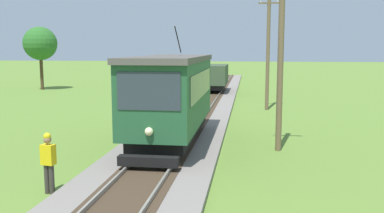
{
  "coord_description": "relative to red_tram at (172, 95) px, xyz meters",
  "views": [
    {
      "loc": [
        3.19,
        -2.11,
        4.14
      ],
      "look_at": [
        0.63,
        16.5,
        1.49
      ],
      "focal_mm": 38.75,
      "sensor_mm": 36.0,
      "label": 1
    }
  ],
  "objects": [
    {
      "name": "red_tram",
      "position": [
        0.0,
        0.0,
        0.0
      ],
      "size": [
        2.6,
        8.54,
        4.79
      ],
      "color": "#235633",
      "rests_on": "rail_right"
    },
    {
      "name": "freight_car",
      "position": [
        -0.0,
        20.91,
        -0.64
      ],
      "size": [
        2.4,
        5.2,
        2.31
      ],
      "color": "#384C33",
      "rests_on": "rail_right"
    },
    {
      "name": "utility_pole_near_tram",
      "position": [
        4.42,
        -0.06,
        1.51
      ],
      "size": [
        1.4,
        0.42,
        7.22
      ],
      "color": "brown",
      "rests_on": "ground"
    },
    {
      "name": "utility_pole_mid",
      "position": [
        4.42,
        11.33,
        1.93
      ],
      "size": [
        1.4,
        0.4,
        8.05
      ],
      "color": "brown",
      "rests_on": "ground"
    },
    {
      "name": "track_worker",
      "position": [
        -2.41,
        -6.18,
        -1.21
      ],
      "size": [
        0.42,
        0.3,
        1.78
      ],
      "rotation": [
        0.0,
        0.0,
        1.4
      ],
      "color": "#38332D",
      "rests_on": "ground"
    },
    {
      "name": "tree_right_near",
      "position": [
        -17.43,
        22.2,
        2.39
      ],
      "size": [
        3.3,
        3.3,
        6.26
      ],
      "color": "#4C3823",
      "rests_on": "ground"
    }
  ]
}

